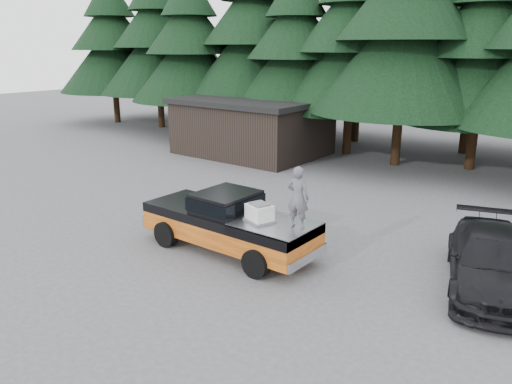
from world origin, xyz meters
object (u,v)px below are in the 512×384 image
Objects in this scene: parked_car at (492,261)px; man_on_bed at (298,197)px; utility_building at (252,126)px; air_compressor at (260,214)px; pickup_truck at (229,231)px.

man_on_bed is at bearing -171.58° from parked_car.
utility_building is (-11.17, 12.04, -0.56)m from man_on_bed.
air_compressor is 0.40× the size of man_on_bed.
air_compressor is 6.43m from parked_car.
parked_car is (4.69, 2.31, -1.45)m from man_on_bed.
air_compressor is at bearing 3.35° from man_on_bed.
parked_car is at bearing 18.43° from pickup_truck.
pickup_truck is at bearing -167.99° from air_compressor.
parked_car is (5.84, 2.56, -0.81)m from air_compressor.
utility_building is (-10.02, 12.29, 0.09)m from air_compressor.
man_on_bed reaches higher than pickup_truck.
man_on_bed is (2.50, 0.09, 1.56)m from pickup_truck.
air_compressor is 1.34m from man_on_bed.
pickup_truck is 1.64m from air_compressor.
utility_building is (-8.67, 12.12, 1.00)m from pickup_truck.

